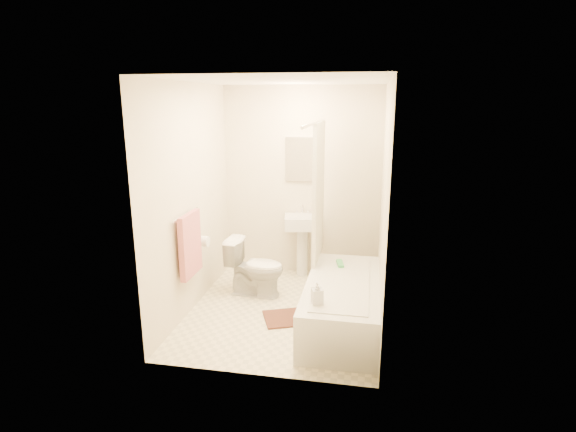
% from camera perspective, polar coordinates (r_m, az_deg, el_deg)
% --- Properties ---
extents(floor, '(2.40, 2.40, 0.00)m').
position_cam_1_polar(floor, '(4.98, -0.53, -11.92)').
color(floor, beige).
rests_on(floor, ground).
extents(ceiling, '(2.40, 2.40, 0.00)m').
position_cam_1_polar(ceiling, '(4.47, -0.61, 16.83)').
color(ceiling, white).
rests_on(ceiling, ground).
extents(wall_back, '(2.00, 0.02, 2.40)m').
position_cam_1_polar(wall_back, '(5.74, 1.73, 4.26)').
color(wall_back, beige).
rests_on(wall_back, ground).
extents(wall_left, '(0.02, 2.40, 2.40)m').
position_cam_1_polar(wall_left, '(4.87, -12.21, 2.09)').
color(wall_left, beige).
rests_on(wall_left, ground).
extents(wall_right, '(0.02, 2.40, 2.40)m').
position_cam_1_polar(wall_right, '(4.50, 12.03, 1.11)').
color(wall_right, beige).
rests_on(wall_right, ground).
extents(mirror, '(0.40, 0.03, 0.55)m').
position_cam_1_polar(mirror, '(5.67, 1.72, 7.21)').
color(mirror, white).
rests_on(mirror, wall_back).
extents(curtain_rod, '(0.03, 1.70, 0.03)m').
position_cam_1_polar(curtain_rod, '(4.52, 3.47, 11.71)').
color(curtain_rod, silver).
rests_on(curtain_rod, wall_back).
extents(shower_curtain, '(0.04, 0.80, 1.55)m').
position_cam_1_polar(shower_curtain, '(5.01, 3.90, 2.98)').
color(shower_curtain, silver).
rests_on(shower_curtain, curtain_rod).
extents(towel_bar, '(0.02, 0.60, 0.02)m').
position_cam_1_polar(towel_bar, '(4.65, -12.86, 0.22)').
color(towel_bar, silver).
rests_on(towel_bar, wall_left).
extents(towel, '(0.06, 0.45, 0.66)m').
position_cam_1_polar(towel, '(4.73, -12.31, -3.56)').
color(towel, '#CC7266').
rests_on(towel, towel_bar).
extents(toilet_paper, '(0.11, 0.12, 0.12)m').
position_cam_1_polar(toilet_paper, '(5.08, -10.67, -3.17)').
color(toilet_paper, white).
rests_on(toilet_paper, wall_left).
extents(toilet, '(0.70, 0.43, 0.66)m').
position_cam_1_polar(toilet, '(5.26, -4.16, -6.56)').
color(toilet, white).
rests_on(toilet, floor).
extents(sink, '(0.50, 0.43, 0.87)m').
position_cam_1_polar(sink, '(5.78, 1.83, -3.48)').
color(sink, silver).
rests_on(sink, floor).
extents(bathtub, '(0.72, 1.65, 0.46)m').
position_cam_1_polar(bathtub, '(4.63, 6.91, -10.99)').
color(bathtub, silver).
rests_on(bathtub, floor).
extents(bath_mat, '(0.65, 0.57, 0.02)m').
position_cam_1_polar(bath_mat, '(4.82, 0.29, -12.76)').
color(bath_mat, '#522A1F').
rests_on(bath_mat, floor).
extents(soap_bottle, '(0.12, 0.13, 0.21)m').
position_cam_1_polar(soap_bottle, '(4.02, 3.73, -9.74)').
color(soap_bottle, silver).
rests_on(soap_bottle, bathtub).
extents(scrub_brush, '(0.10, 0.22, 0.04)m').
position_cam_1_polar(scrub_brush, '(4.96, 6.62, -6.06)').
color(scrub_brush, '#46B85B').
rests_on(scrub_brush, bathtub).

